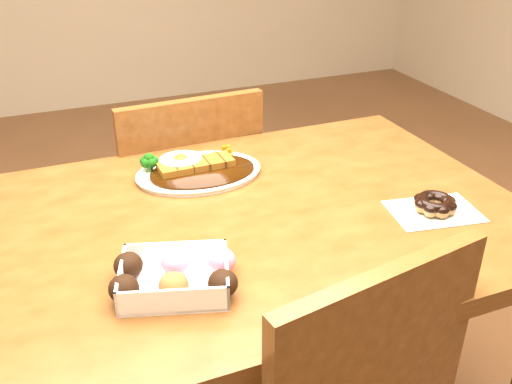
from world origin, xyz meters
name	(u,v)px	position (x,y,z in m)	size (l,w,h in m)	color
table	(240,256)	(0.00, 0.00, 0.65)	(1.20, 0.80, 0.75)	#4F2C0F
chair_far	(184,209)	(0.01, 0.53, 0.48)	(0.44, 0.44, 0.87)	#4F2C0F
katsu_curry_plate	(196,169)	(-0.03, 0.22, 0.76)	(0.30, 0.22, 0.06)	white
donut_box	(175,275)	(-0.19, -0.18, 0.78)	(0.22, 0.19, 0.05)	white
pon_de_ring	(435,204)	(0.38, -0.14, 0.77)	(0.20, 0.16, 0.04)	silver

